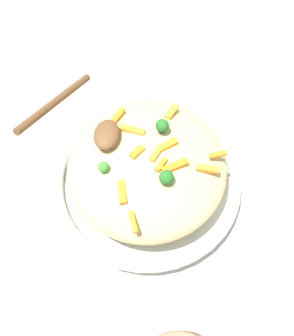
% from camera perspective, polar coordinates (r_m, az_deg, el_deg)
% --- Properties ---
extents(ground_plane, '(2.40, 2.40, 0.00)m').
position_cam_1_polar(ground_plane, '(0.70, -0.00, -2.71)').
color(ground_plane, beige).
extents(serving_bowl, '(0.32, 0.32, 0.04)m').
position_cam_1_polar(serving_bowl, '(0.68, -0.00, -1.93)').
color(serving_bowl, silver).
rests_on(serving_bowl, ground_plane).
extents(pasta_mound, '(0.26, 0.26, 0.09)m').
position_cam_1_polar(pasta_mound, '(0.64, -0.00, 0.17)').
color(pasta_mound, '#D1BA7A').
rests_on(pasta_mound, serving_bowl).
extents(carrot_piece_0, '(0.03, 0.02, 0.01)m').
position_cam_1_polar(carrot_piece_0, '(0.60, 1.32, 2.49)').
color(carrot_piece_0, orange).
rests_on(carrot_piece_0, pasta_mound).
extents(carrot_piece_1, '(0.03, 0.02, 0.01)m').
position_cam_1_polar(carrot_piece_1, '(0.56, -2.04, -7.86)').
color(carrot_piece_1, orange).
rests_on(carrot_piece_1, pasta_mound).
extents(carrot_piece_2, '(0.04, 0.02, 0.01)m').
position_cam_1_polar(carrot_piece_2, '(0.58, -3.69, -3.54)').
color(carrot_piece_2, orange).
rests_on(carrot_piece_2, pasta_mound).
extents(carrot_piece_3, '(0.03, 0.02, 0.01)m').
position_cam_1_polar(carrot_piece_3, '(0.60, -1.43, 2.71)').
color(carrot_piece_3, orange).
rests_on(carrot_piece_3, pasta_mound).
extents(carrot_piece_4, '(0.04, 0.02, 0.01)m').
position_cam_1_polar(carrot_piece_4, '(0.65, -4.44, 7.39)').
color(carrot_piece_4, orange).
rests_on(carrot_piece_4, pasta_mound).
extents(carrot_piece_5, '(0.03, 0.02, 0.01)m').
position_cam_1_polar(carrot_piece_5, '(0.65, 3.63, 8.23)').
color(carrot_piece_5, orange).
rests_on(carrot_piece_5, pasta_mound).
extents(carrot_piece_6, '(0.02, 0.04, 0.01)m').
position_cam_1_polar(carrot_piece_6, '(0.62, -2.23, 5.57)').
color(carrot_piece_6, orange).
rests_on(carrot_piece_6, pasta_mound).
extents(carrot_piece_7, '(0.03, 0.03, 0.01)m').
position_cam_1_polar(carrot_piece_7, '(0.61, 2.98, 3.35)').
color(carrot_piece_7, orange).
rests_on(carrot_piece_7, pasta_mound).
extents(carrot_piece_8, '(0.01, 0.04, 0.01)m').
position_cam_1_polar(carrot_piece_8, '(0.60, 8.80, -0.11)').
color(carrot_piece_8, orange).
rests_on(carrot_piece_8, pasta_mound).
extents(carrot_piece_9, '(0.02, 0.03, 0.01)m').
position_cam_1_polar(carrot_piece_9, '(0.61, 10.29, 1.93)').
color(carrot_piece_9, orange).
rests_on(carrot_piece_9, pasta_mound).
extents(carrot_piece_10, '(0.03, 0.02, 0.01)m').
position_cam_1_polar(carrot_piece_10, '(0.59, 2.05, 0.48)').
color(carrot_piece_10, orange).
rests_on(carrot_piece_10, pasta_mound).
extents(carrot_piece_11, '(0.03, 0.04, 0.01)m').
position_cam_1_polar(carrot_piece_11, '(0.59, 4.03, 0.26)').
color(carrot_piece_11, orange).
rests_on(carrot_piece_11, pasta_mound).
extents(broccoli_floret_0, '(0.02, 0.02, 0.03)m').
position_cam_1_polar(broccoli_floret_0, '(0.61, 2.24, 6.16)').
color(broccoli_floret_0, '#205B1C').
rests_on(broccoli_floret_0, pasta_mound).
extents(broccoli_floret_1, '(0.02, 0.02, 0.02)m').
position_cam_1_polar(broccoli_floret_1, '(0.59, -6.37, 0.13)').
color(broccoli_floret_1, '#377928').
rests_on(broccoli_floret_1, pasta_mound).
extents(broccoli_floret_2, '(0.02, 0.02, 0.02)m').
position_cam_1_polar(broccoli_floret_2, '(0.57, 2.84, -1.40)').
color(broccoli_floret_2, '#205B1C').
rests_on(broccoli_floret_2, pasta_mound).
extents(serving_spoon, '(0.17, 0.14, 0.08)m').
position_cam_1_polar(serving_spoon, '(0.61, -8.80, 6.68)').
color(serving_spoon, brown).
rests_on(serving_spoon, pasta_mound).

